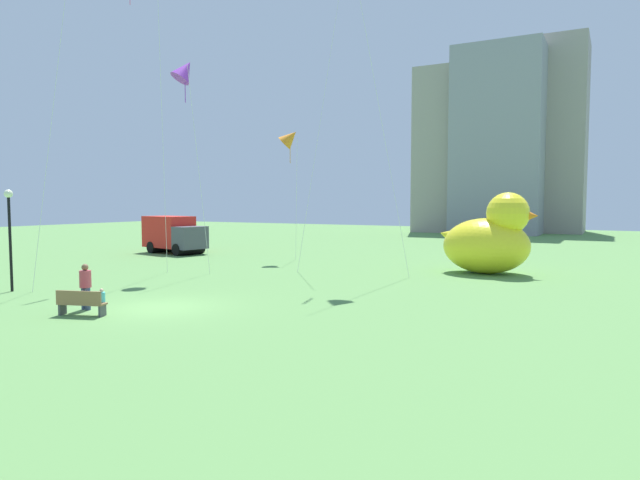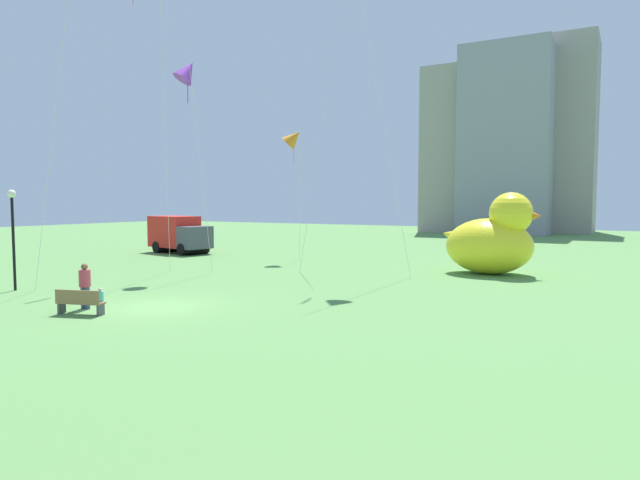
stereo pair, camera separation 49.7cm
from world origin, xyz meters
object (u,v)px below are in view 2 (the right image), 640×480
(lamppost, at_px, (13,222))
(box_truck, at_px, (179,235))
(park_bench, at_px, (79,302))
(person_adult, at_px, (85,284))
(person_child, at_px, (100,300))
(kite_purple, at_px, (187,71))
(kite_orange, at_px, (294,138))
(giant_inflatable_duck, at_px, (493,239))

(lamppost, bearing_deg, box_truck, 110.63)
(park_bench, distance_m, person_adult, 1.22)
(lamppost, relative_size, box_truck, 0.78)
(person_child, bearing_deg, kite_purple, 115.86)
(person_child, height_order, lamppost, lamppost)
(person_child, height_order, kite_orange, kite_orange)
(person_child, bearing_deg, giant_inflatable_duck, 61.38)
(person_adult, height_order, box_truck, box_truck)
(giant_inflatable_duck, distance_m, kite_orange, 14.72)
(person_adult, bearing_deg, kite_orange, 97.04)
(kite_orange, bearing_deg, person_adult, -82.96)
(park_bench, bearing_deg, lamppost, 163.79)
(giant_inflatable_duck, relative_size, box_truck, 0.94)
(kite_orange, bearing_deg, park_bench, -81.00)
(kite_purple, bearing_deg, giant_inflatable_duck, 29.47)
(lamppost, xyz_separation_m, box_truck, (-6.39, 16.98, -1.64))
(park_bench, distance_m, person_child, 0.70)
(lamppost, bearing_deg, person_adult, -11.13)
(lamppost, bearing_deg, kite_purple, 69.42)
(kite_orange, bearing_deg, box_truck, 179.64)
(park_bench, height_order, person_child, person_child)
(box_truck, bearing_deg, kite_purple, -43.48)
(kite_purple, bearing_deg, lamppost, -110.58)
(person_adult, xyz_separation_m, kite_purple, (-3.40, 9.31, 10.01))
(giant_inflatable_duck, xyz_separation_m, lamppost, (-17.45, -16.20, 1.16))
(person_adult, bearing_deg, kite_purple, 110.05)
(park_bench, relative_size, box_truck, 0.31)
(person_child, relative_size, kite_purple, 0.08)
(giant_inflatable_duck, xyz_separation_m, kite_orange, (-13.28, 0.71, 6.33))
(person_adult, distance_m, lamppost, 6.88)
(person_adult, bearing_deg, giant_inflatable_duck, 57.73)
(person_child, bearing_deg, person_adult, 163.97)
(giant_inflatable_duck, distance_m, lamppost, 23.84)
(giant_inflatable_duck, bearing_deg, park_bench, -119.30)
(lamppost, xyz_separation_m, kite_orange, (4.18, 16.91, 5.17))
(park_bench, xyz_separation_m, person_adult, (-0.76, 0.83, 0.46))
(park_bench, relative_size, giant_inflatable_duck, 0.33)
(park_bench, distance_m, box_truck, 23.42)
(park_bench, bearing_deg, giant_inflatable_duck, 60.70)
(lamppost, distance_m, kite_purple, 11.66)
(giant_inflatable_duck, bearing_deg, person_adult, -122.27)
(park_bench, bearing_deg, person_child, 40.45)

